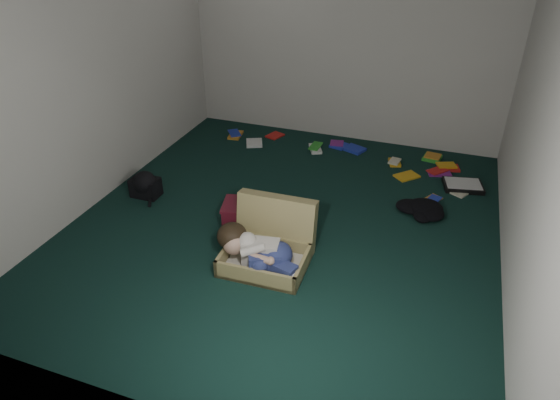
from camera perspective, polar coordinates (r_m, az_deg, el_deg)
The scene contains 12 objects.
floor at distance 4.94m, azimuth 0.59°, elevation -2.64°, with size 4.50×4.50×0.00m, color black.
wall_back at distance 6.44m, azimuth 7.61°, elevation 17.88°, with size 4.50×4.50×0.00m, color silver.
wall_front at distance 2.56m, azimuth -16.17°, elevation -4.58°, with size 4.50×4.50×0.00m, color silver.
wall_left at distance 5.32m, azimuth -20.72°, elevation 13.42°, with size 4.50×4.50×0.00m, color silver.
wall_right at distance 4.19m, azimuth 27.69°, elevation 7.37°, with size 4.50×4.50×0.00m, color silver.
suitcase at distance 4.39m, azimuth -1.19°, elevation -5.00°, with size 0.74×0.72×0.53m.
person at distance 4.24m, azimuth -2.64°, elevation -5.77°, with size 0.78×0.37×0.33m.
maroon_bin at distance 4.78m, azimuth -3.98°, elevation -1.90°, with size 0.48×0.42×0.29m.
backpack at distance 5.53m, azimuth -15.12°, elevation 1.49°, with size 0.37×0.29×0.22m, color black, non-canonical shape.
clothing_pile at distance 5.24m, azimuth 15.57°, elevation -0.93°, with size 0.39×0.32×0.13m, color black, non-canonical shape.
paper_tray at distance 5.89m, azimuth 20.18°, elevation 1.57°, with size 0.47×0.39×0.06m.
book_scatter at distance 6.23m, azimuth 9.50°, elevation 4.61°, with size 3.13×1.26×0.02m.
Camera 1 is at (1.34, -3.89, 2.74)m, focal length 32.00 mm.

